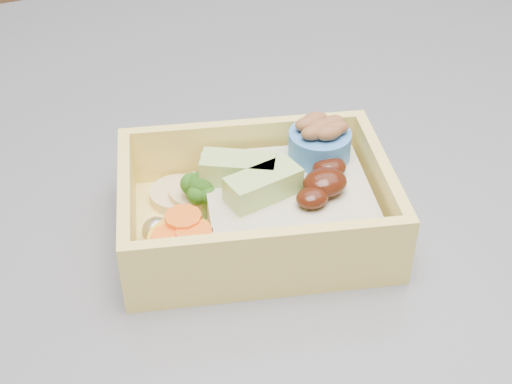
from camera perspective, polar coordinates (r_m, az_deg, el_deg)
name	(u,v)px	position (r m, az deg, el deg)	size (l,w,h in m)	color
bento_box	(264,203)	(0.48, 0.62, -0.89)	(0.20, 0.17, 0.07)	#F4D764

